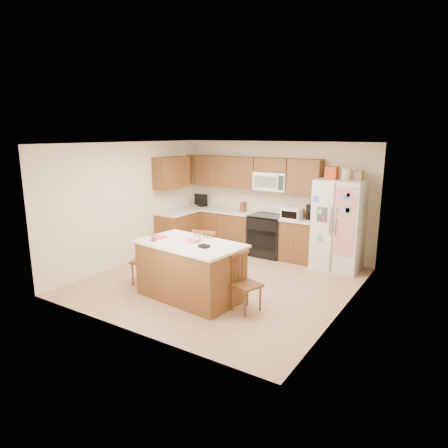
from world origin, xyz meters
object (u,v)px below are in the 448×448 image
Objects in this scene: refrigerator at (339,224)px; windsor_chair_right at (245,284)px; windsor_chair_left at (144,260)px; island at (190,270)px; windsor_chair_back at (208,259)px; stove at (268,235)px.

refrigerator is 2.80m from windsor_chair_right.
windsor_chair_right is (2.11, -0.02, -0.01)m from windsor_chair_left.
windsor_chair_back is at bearing 94.05° from island.
stove reaches higher than windsor_chair_right.
island is at bearing -3.45° from windsor_chair_left.
windsor_chair_left is at bearing -135.05° from refrigerator.
windsor_chair_left is at bearing -112.10° from stove.
island is at bearing -90.41° from stove.
refrigerator reaches higher than windsor_chair_left.
windsor_chair_back is at bearing -126.76° from refrigerator.
windsor_chair_right is (1.00, -2.76, -0.04)m from stove.
refrigerator is 3.20m from island.
windsor_chair_right is (1.06, -0.52, -0.07)m from windsor_chair_back.
stove reaches higher than island.
island is at bearing -85.95° from windsor_chair_back.
windsor_chair_back is at bearing 153.88° from windsor_chair_right.
stove is 1.07× the size of windsor_chair_back.
island is 1.10m from windsor_chair_left.
windsor_chair_back is at bearing -91.53° from stove.
windsor_chair_back is at bearing 25.21° from windsor_chair_left.
stove is at bearing 88.47° from windsor_chair_back.
stove is at bearing 177.70° from refrigerator.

